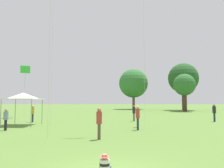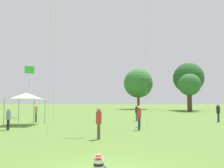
{
  "view_description": "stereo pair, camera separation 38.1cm",
  "coord_description": "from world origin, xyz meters",
  "px_view_note": "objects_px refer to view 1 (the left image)",
  "views": [
    {
      "loc": [
        0.16,
        -6.59,
        2.2
      ],
      "look_at": [
        -0.05,
        6.99,
        3.27
      ],
      "focal_mm": 35.0,
      "sensor_mm": 36.0,
      "label": 1
    },
    {
      "loc": [
        0.54,
        -6.58,
        2.2
      ],
      "look_at": [
        -0.05,
        6.99,
        3.27
      ],
      "focal_mm": 35.0,
      "sensor_mm": 36.0,
      "label": 2
    }
  ],
  "objects_px": {
    "person_standing_3": "(138,115)",
    "person_standing_2": "(33,112)",
    "distant_tree_0": "(183,78)",
    "person_standing_1": "(138,115)",
    "person_standing_0": "(99,120)",
    "kite_2": "(25,70)",
    "seated_toddler": "(105,165)",
    "distant_tree_1": "(184,85)",
    "canopy_tent": "(23,96)",
    "person_standing_6": "(134,112)",
    "person_standing_5": "(214,111)",
    "person_standing_4": "(6,118)",
    "distant_tree_2": "(133,83)"
  },
  "relations": [
    {
      "from": "person_standing_3",
      "to": "person_standing_5",
      "type": "xyz_separation_m",
      "value": [
        8.94,
        7.01,
        -0.02
      ]
    },
    {
      "from": "person_standing_3",
      "to": "kite_2",
      "type": "distance_m",
      "value": 19.88
    },
    {
      "from": "person_standing_4",
      "to": "kite_2",
      "type": "distance_m",
      "value": 15.0
    },
    {
      "from": "seated_toddler",
      "to": "person_standing_4",
      "type": "height_order",
      "value": "person_standing_4"
    },
    {
      "from": "seated_toddler",
      "to": "person_standing_2",
      "type": "xyz_separation_m",
      "value": [
        -8.26,
        15.72,
        0.86
      ]
    },
    {
      "from": "person_standing_5",
      "to": "distant_tree_1",
      "type": "height_order",
      "value": "distant_tree_1"
    },
    {
      "from": "person_standing_6",
      "to": "distant_tree_2",
      "type": "relative_size",
      "value": 0.16
    },
    {
      "from": "person_standing_4",
      "to": "person_standing_6",
      "type": "distance_m",
      "value": 12.94
    },
    {
      "from": "seated_toddler",
      "to": "distant_tree_2",
      "type": "relative_size",
      "value": 0.05
    },
    {
      "from": "person_standing_0",
      "to": "person_standing_2",
      "type": "relative_size",
      "value": 1.02
    },
    {
      "from": "person_standing_2",
      "to": "person_standing_3",
      "type": "distance_m",
      "value": 11.88
    },
    {
      "from": "seated_toddler",
      "to": "person_standing_1",
      "type": "bearing_deg",
      "value": 81.87
    },
    {
      "from": "person_standing_5",
      "to": "person_standing_6",
      "type": "distance_m",
      "value": 8.61
    },
    {
      "from": "person_standing_0",
      "to": "kite_2",
      "type": "xyz_separation_m",
      "value": [
        -11.51,
        16.98,
        5.34
      ]
    },
    {
      "from": "person_standing_5",
      "to": "canopy_tent",
      "type": "height_order",
      "value": "canopy_tent"
    },
    {
      "from": "distant_tree_0",
      "to": "distant_tree_1",
      "type": "xyz_separation_m",
      "value": [
        -1.74,
        -6.28,
        -2.11
      ]
    },
    {
      "from": "seated_toddler",
      "to": "person_standing_6",
      "type": "bearing_deg",
      "value": 84.91
    },
    {
      "from": "person_standing_5",
      "to": "person_standing_2",
      "type": "bearing_deg",
      "value": -27.97
    },
    {
      "from": "person_standing_0",
      "to": "person_standing_1",
      "type": "bearing_deg",
      "value": 79.47
    },
    {
      "from": "kite_2",
      "to": "person_standing_0",
      "type": "bearing_deg",
      "value": 147.48
    },
    {
      "from": "person_standing_2",
      "to": "distant_tree_0",
      "type": "distance_m",
      "value": 39.96
    },
    {
      "from": "person_standing_2",
      "to": "kite_2",
      "type": "height_order",
      "value": "kite_2"
    },
    {
      "from": "person_standing_1",
      "to": "person_standing_2",
      "type": "bearing_deg",
      "value": -97.7
    },
    {
      "from": "person_standing_1",
      "to": "person_standing_6",
      "type": "distance_m",
      "value": 5.68
    },
    {
      "from": "seated_toddler",
      "to": "person_standing_1",
      "type": "xyz_separation_m",
      "value": [
        2.23,
        11.6,
        0.78
      ]
    },
    {
      "from": "distant_tree_1",
      "to": "kite_2",
      "type": "bearing_deg",
      "value": -147.89
    },
    {
      "from": "person_standing_4",
      "to": "person_standing_6",
      "type": "height_order",
      "value": "person_standing_6"
    },
    {
      "from": "canopy_tent",
      "to": "distant_tree_0",
      "type": "xyz_separation_m",
      "value": [
        25.03,
        33.06,
        5.07
      ]
    },
    {
      "from": "person_standing_0",
      "to": "distant_tree_1",
      "type": "bearing_deg",
      "value": 80.46
    },
    {
      "from": "canopy_tent",
      "to": "person_standing_6",
      "type": "bearing_deg",
      "value": 22.0
    },
    {
      "from": "person_standing_3",
      "to": "person_standing_4",
      "type": "distance_m",
      "value": 9.94
    },
    {
      "from": "canopy_tent",
      "to": "distant_tree_0",
      "type": "relative_size",
      "value": 0.26
    },
    {
      "from": "person_standing_1",
      "to": "kite_2",
      "type": "relative_size",
      "value": 0.24
    },
    {
      "from": "person_standing_1",
      "to": "kite_2",
      "type": "xyz_separation_m",
      "value": [
        -14.35,
        11.11,
        5.44
      ]
    },
    {
      "from": "distant_tree_0",
      "to": "distant_tree_2",
      "type": "bearing_deg",
      "value": 149.79
    },
    {
      "from": "person_standing_0",
      "to": "person_standing_1",
      "type": "relative_size",
      "value": 1.1
    },
    {
      "from": "person_standing_3",
      "to": "distant_tree_0",
      "type": "relative_size",
      "value": 0.16
    },
    {
      "from": "kite_2",
      "to": "distant_tree_1",
      "type": "distance_m",
      "value": 32.17
    },
    {
      "from": "person_standing_0",
      "to": "person_standing_4",
      "type": "bearing_deg",
      "value": 168.5
    },
    {
      "from": "seated_toddler",
      "to": "canopy_tent",
      "type": "xyz_separation_m",
      "value": [
        -8.17,
        13.02,
        2.42
      ]
    },
    {
      "from": "seated_toddler",
      "to": "person_standing_6",
      "type": "distance_m",
      "value": 17.46
    },
    {
      "from": "distant_tree_1",
      "to": "canopy_tent",
      "type": "bearing_deg",
      "value": -131.01
    },
    {
      "from": "person_standing_2",
      "to": "person_standing_5",
      "type": "xyz_separation_m",
      "value": [
        19.24,
        1.09,
        0.02
      ]
    },
    {
      "from": "seated_toddler",
      "to": "kite_2",
      "type": "xyz_separation_m",
      "value": [
        -12.12,
        22.71,
        6.22
      ]
    },
    {
      "from": "distant_tree_1",
      "to": "person_standing_2",
      "type": "bearing_deg",
      "value": -134.15
    },
    {
      "from": "person_standing_4",
      "to": "distant_tree_0",
      "type": "distance_m",
      "value": 44.76
    },
    {
      "from": "person_standing_2",
      "to": "distant_tree_1",
      "type": "relative_size",
      "value": 0.22
    },
    {
      "from": "person_standing_1",
      "to": "person_standing_5",
      "type": "height_order",
      "value": "person_standing_5"
    },
    {
      "from": "seated_toddler",
      "to": "canopy_tent",
      "type": "distance_m",
      "value": 15.56
    },
    {
      "from": "person_standing_3",
      "to": "person_standing_2",
      "type": "bearing_deg",
      "value": -35.05
    }
  ]
}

